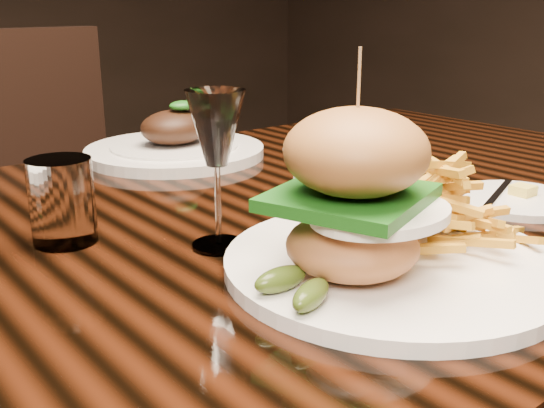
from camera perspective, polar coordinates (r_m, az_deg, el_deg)
dining_table at (r=0.84m, az=-2.12°, el=-5.80°), size 1.60×0.90×0.75m
burger_plate at (r=0.63m, az=10.79°, el=-0.99°), size 0.34×0.34×0.22m
side_saucer at (r=0.92m, az=21.13°, el=0.38°), size 0.17×0.17×0.02m
ramekin at (r=0.88m, az=5.59°, el=1.62°), size 0.10×0.10×0.04m
wine_glass at (r=0.67m, az=-5.03°, el=6.26°), size 0.06×0.06×0.17m
water_tumbler at (r=0.74m, az=-18.29°, el=0.24°), size 0.07×0.07×0.10m
far_dish at (r=1.13m, az=-8.70°, el=5.15°), size 0.31×0.31×0.10m
chair_far at (r=1.66m, az=-19.30°, el=0.17°), size 0.52×0.52×0.95m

